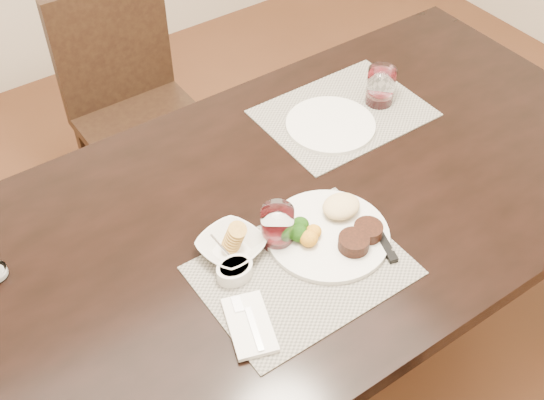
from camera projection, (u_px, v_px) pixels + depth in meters
ground_plane at (284, 366)px, 2.23m from camera, size 4.50×4.50×0.00m
dining_table at (287, 228)px, 1.75m from camera, size 2.00×1.00×0.75m
chair_far at (133, 100)px, 2.41m from camera, size 0.42×0.42×0.90m
placemat_near at (302, 271)px, 1.55m from camera, size 0.46×0.34×0.00m
placemat_far at (343, 113)px, 1.96m from camera, size 0.46×0.34×0.00m
dinner_plate at (333, 230)px, 1.61m from camera, size 0.29×0.29×0.05m
napkin_fork at (249, 325)px, 1.43m from camera, size 0.13×0.18×0.02m
steak_knife at (376, 237)px, 1.61m from camera, size 0.06×0.25×0.01m
cracker_bowl at (231, 246)px, 1.57m from camera, size 0.17×0.17×0.06m
sauce_ramekin at (235, 270)px, 1.52m from camera, size 0.09×0.13×0.07m
wine_glass_near at (277, 228)px, 1.57m from camera, size 0.08×0.08×0.11m
far_plate at (331, 125)px, 1.91m from camera, size 0.25×0.25×0.01m
wine_glass_far at (380, 88)px, 1.96m from camera, size 0.08×0.08×0.11m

